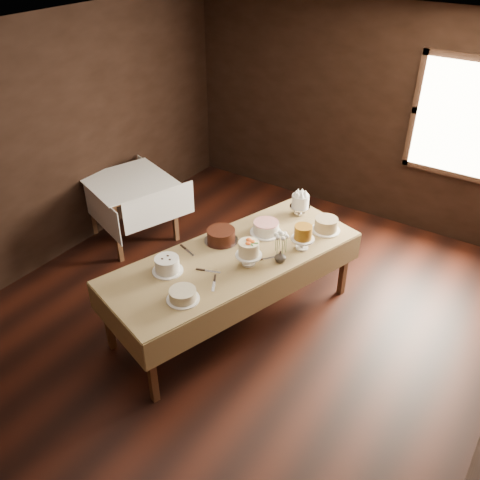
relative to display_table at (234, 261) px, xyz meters
name	(u,v)px	position (x,y,z in m)	size (l,w,h in m)	color
floor	(229,324)	(0.02, -0.11, -0.75)	(5.00, 6.00, 0.01)	black
ceiling	(225,47)	(0.02, -0.11, 2.05)	(5.00, 6.00, 0.01)	beige
wall_back	(360,114)	(0.02, 2.89, 0.65)	(5.00, 0.02, 2.80)	black
wall_left	(46,147)	(-2.48, -0.11, 0.65)	(0.02, 6.00, 2.80)	black
window	(465,120)	(1.32, 2.83, 0.85)	(1.10, 0.05, 1.30)	#FFEABF
display_table	(234,261)	(0.00, 0.00, 0.00)	(1.76, 2.79, 0.81)	#452B1B
side_table	(129,187)	(-1.99, 0.60, -0.02)	(1.24, 1.24, 0.83)	#452B1B
cake_meringue	(300,205)	(0.15, 1.08, 0.17)	(0.24, 0.24, 0.24)	silver
cake_speckled	(326,225)	(0.54, 0.93, 0.13)	(0.34, 0.34, 0.14)	white
cake_lattice	(266,228)	(0.04, 0.54, 0.12)	(0.37, 0.37, 0.12)	white
cake_caramel	(303,239)	(0.49, 0.49, 0.18)	(0.25, 0.25, 0.27)	white
cake_chocolate	(221,236)	(-0.25, 0.15, 0.12)	(0.41, 0.41, 0.14)	silver
cake_flowers	(249,254)	(0.20, -0.03, 0.17)	(0.28, 0.28, 0.26)	white
cake_swirl	(167,265)	(-0.37, -0.55, 0.13)	(0.29, 0.29, 0.15)	white
cake_cream	(183,295)	(0.01, -0.79, 0.11)	(0.31, 0.31, 0.10)	white
cake_server_a	(213,272)	(-0.01, -0.32, 0.06)	(0.24, 0.03, 0.01)	silver
cake_server_b	(214,286)	(0.12, -0.50, 0.06)	(0.24, 0.03, 0.01)	silver
cake_server_c	(252,244)	(0.04, 0.27, 0.06)	(0.24, 0.03, 0.01)	silver
cake_server_d	(270,258)	(0.31, 0.16, 0.06)	(0.24, 0.03, 0.01)	silver
cake_server_e	(190,252)	(-0.39, -0.20, 0.06)	(0.24, 0.03, 0.01)	silver
flower_vase	(280,257)	(0.43, 0.17, 0.12)	(0.11, 0.11, 0.12)	#2D2823
flower_bouquet	(281,241)	(0.43, 0.17, 0.30)	(0.14, 0.14, 0.20)	white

